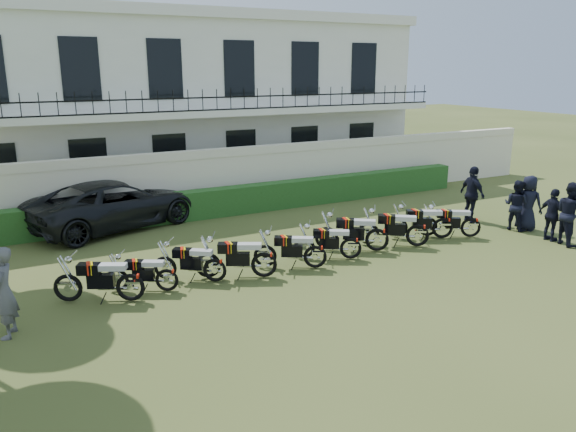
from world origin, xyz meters
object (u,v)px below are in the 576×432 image
Objects in this scene: motorcycle_9 at (471,223)px; officer_5 at (472,194)px; motorcycle_7 at (418,230)px; officer_4 at (516,205)px; motorcycle_1 at (167,275)px; motorcycle_6 at (377,234)px; officer_1 at (570,214)px; officer_3 at (528,203)px; suv at (115,204)px; motorcycle_0 at (130,281)px; officer_2 at (553,215)px; motorcycle_4 at (315,251)px; motorcycle_2 at (215,265)px; motorcycle_3 at (264,259)px; motorcycle_8 at (443,223)px; inspector at (4,293)px; motorcycle_5 at (351,243)px.

motorcycle_9 is 2.11m from officer_5.
officer_4 reaches higher than motorcycle_7.
motorcycle_6 reaches higher than motorcycle_1.
officer_1 is 1.06× the size of officer_3.
suv is 2.96× the size of officer_5.
suv reaches higher than motorcycle_0.
officer_2 is at bearing -68.19° from motorcycle_1.
officer_2 reaches higher than motorcycle_9.
motorcycle_7 is 0.98× the size of officer_3.
motorcycle_6 is (2.29, 0.37, 0.05)m from motorcycle_4.
motorcycle_7 is 4.62m from officer_1.
motorcycle_2 is at bearing 68.61° from officer_3.
motorcycle_7 is (6.31, -0.17, 0.06)m from motorcycle_2.
motorcycle_1 is 6.21m from motorcycle_6.
officer_3 reaches higher than motorcycle_9.
suv is (-1.12, 6.26, 0.32)m from motorcycle_2.
motorcycle_0 is 1.04× the size of motorcycle_6.
officer_2 is at bearing -62.37° from motorcycle_2.
officer_1 is (9.29, -1.77, 0.44)m from motorcycle_3.
motorcycle_6 is (4.99, 0.04, 0.06)m from motorcycle_2.
officer_4 is (12.49, 0.01, 0.31)m from motorcycle_0.
motorcycle_6 is 2.56m from motorcycle_8.
inspector is 14.67m from officer_5.
motorcycle_4 is at bearing -64.44° from motorcycle_0.
motorcycle_3 is 9.47m from officer_1.
motorcycle_2 is at bearing 125.31° from motorcycle_6.
motorcycle_3 reaches higher than motorcycle_0.
suv is at bearing 28.44° from motorcycle_1.
officer_4 is 1.53m from officer_5.
motorcycle_4 is at bearing 124.00° from motorcycle_8.
motorcycle_1 is at bearing 117.05° from motorcycle_4.
motorcycle_6 reaches higher than motorcycle_5.
motorcycle_3 is 1.10× the size of motorcycle_4.
motorcycle_6 is 0.32× the size of suv.
motorcycle_6 is at bearing 119.35° from motorcycle_9.
motorcycle_3 is 9.27m from officer_2.
motorcycle_9 is at bearing -54.81° from motorcycle_7.
motorcycle_0 is 1.02× the size of motorcycle_8.
motorcycle_1 is at bearing 69.01° from officer_3.
motorcycle_3 is 1.16× the size of officer_2.
suv reaches higher than motorcycle_2.
motorcycle_3 is (1.21, -0.30, 0.05)m from motorcycle_2.
motorcycle_1 is 9.64m from motorcycle_9.
suv is at bearing 41.35° from officer_3.
motorcycle_5 is 0.87× the size of officer_1.
motorcycle_8 is 1.10× the size of motorcycle_9.
motorcycle_0 is 8.43m from motorcycle_7.
motorcycle_7 is 10.99m from inspector.
motorcycle_7 reaches higher than motorcycle_8.
officer_1 is 3.36m from officer_5.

